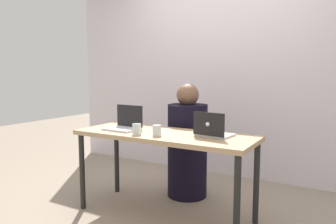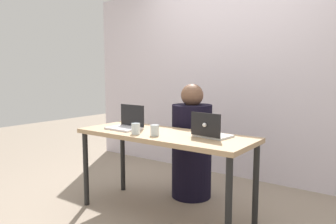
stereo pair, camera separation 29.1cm
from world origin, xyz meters
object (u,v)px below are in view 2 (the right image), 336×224
object	(u,v)px
water_glass_center	(155,131)
water_glass_left	(136,129)
laptop_back_right	(210,132)
laptop_front_left	(127,124)
person_at_center	(192,147)

from	to	relation	value
water_glass_center	water_glass_left	xyz separation A→B (m)	(-0.18, -0.04, 0.00)
laptop_back_right	laptop_front_left	xyz separation A→B (m)	(-0.85, -0.09, 0.00)
laptop_back_right	laptop_front_left	bearing A→B (deg)	13.01
laptop_back_right	water_glass_center	size ratio (longest dim) A/B	3.36
person_at_center	water_glass_center	distance (m)	0.75
water_glass_center	water_glass_left	bearing A→B (deg)	-168.49
laptop_front_left	water_glass_left	xyz separation A→B (m)	(0.25, -0.16, -0.01)
person_at_center	water_glass_center	xyz separation A→B (m)	(0.06, -0.69, 0.28)
laptop_back_right	water_glass_left	world-z (taller)	laptop_back_right
laptop_front_left	water_glass_center	bearing A→B (deg)	-12.54
water_glass_left	person_at_center	bearing A→B (deg)	80.57
person_at_center	water_glass_left	distance (m)	0.79
person_at_center	laptop_front_left	distance (m)	0.74
person_at_center	water_glass_left	size ratio (longest dim) A/B	12.42
laptop_front_left	water_glass_center	distance (m)	0.45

